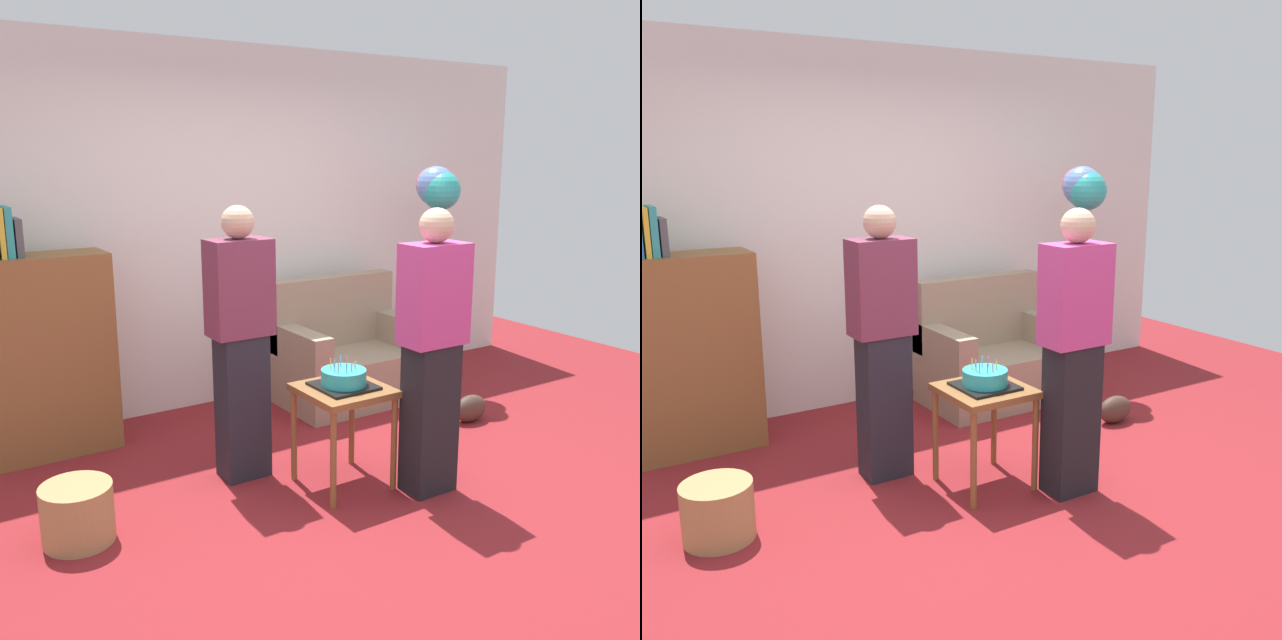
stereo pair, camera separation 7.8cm
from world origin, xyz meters
TOP-DOWN VIEW (x-y plane):
  - ground_plane at (0.00, 0.00)m, footprint 8.00×8.00m
  - wall_back at (0.00, 2.05)m, footprint 6.00×0.10m
  - couch at (0.84, 1.49)m, footprint 1.10×0.70m
  - bookshelf at (-1.36, 1.68)m, footprint 0.80×0.36m
  - side_table at (-0.04, 0.26)m, footprint 0.48×0.48m
  - birthday_cake at (-0.04, 0.26)m, footprint 0.32×0.32m
  - person_blowing_candles at (-0.48, 0.70)m, footprint 0.36×0.22m
  - person_holding_cake at (0.34, -0.05)m, footprint 0.36×0.22m
  - wicker_basket at (-1.52, 0.47)m, footprint 0.36×0.36m
  - handbag at (1.31, 0.59)m, footprint 0.28×0.14m
  - balloon_bunch at (1.62, 1.36)m, footprint 0.41×0.42m

SIDE VIEW (x-z plane):
  - ground_plane at x=0.00m, z-range 0.00..0.00m
  - handbag at x=1.31m, z-range 0.00..0.20m
  - wicker_basket at x=-1.52m, z-range 0.00..0.30m
  - couch at x=0.84m, z-range -0.14..0.82m
  - side_table at x=-0.04m, z-range 0.21..0.81m
  - birthday_cake at x=-0.04m, z-range 0.57..0.74m
  - bookshelf at x=-1.36m, z-range -0.13..1.48m
  - person_blowing_candles at x=-0.48m, z-range 0.02..1.65m
  - person_holding_cake at x=0.34m, z-range 0.02..1.65m
  - wall_back at x=0.00m, z-range 0.00..2.70m
  - balloon_bunch at x=1.62m, z-range 0.74..2.55m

